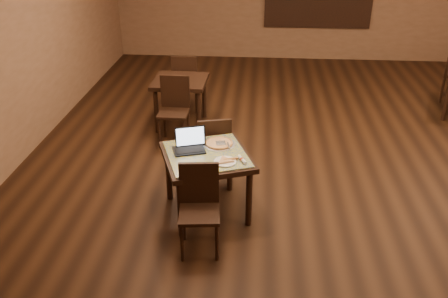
# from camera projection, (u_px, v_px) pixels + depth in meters

# --- Properties ---
(ground) EXTENTS (10.00, 10.00, 0.00)m
(ground) POSITION_uv_depth(u_px,v_px,m) (309.00, 162.00, 6.62)
(ground) COLOR black
(ground) RESTS_ON ground
(wall_left) EXTENTS (0.02, 10.00, 3.00)m
(wall_left) POSITION_uv_depth(u_px,v_px,m) (11.00, 51.00, 6.21)
(wall_left) COLOR brown
(wall_left) RESTS_ON ground
(tiled_table) EXTENTS (1.18, 1.18, 0.76)m
(tiled_table) POSITION_uv_depth(u_px,v_px,m) (207.00, 162.00, 5.28)
(tiled_table) COLOR black
(tiled_table) RESTS_ON ground
(chair_main_near) EXTENTS (0.44, 0.44, 0.93)m
(chair_main_near) POSITION_uv_depth(u_px,v_px,m) (199.00, 203.00, 4.79)
(chair_main_near) COLOR black
(chair_main_near) RESTS_ON ground
(chair_main_far) EXTENTS (0.49, 0.49, 0.94)m
(chair_main_far) POSITION_uv_depth(u_px,v_px,m) (214.00, 147.00, 5.89)
(chair_main_far) COLOR black
(chair_main_far) RESTS_ON ground
(laptop) EXTENTS (0.40, 0.37, 0.24)m
(laptop) POSITION_uv_depth(u_px,v_px,m) (190.00, 144.00, 5.31)
(laptop) COLOR black
(laptop) RESTS_ON tiled_table
(plate) EXTENTS (0.24, 0.24, 0.01)m
(plate) POSITION_uv_depth(u_px,v_px,m) (225.00, 162.00, 5.05)
(plate) COLOR white
(plate) RESTS_ON tiled_table
(pizza_slice) EXTENTS (0.26, 0.26, 0.02)m
(pizza_slice) POSITION_uv_depth(u_px,v_px,m) (225.00, 160.00, 5.04)
(pizza_slice) COLOR beige
(pizza_slice) RESTS_ON plate
(pizza_pan) EXTENTS (0.38, 0.38, 0.01)m
(pizza_pan) POSITION_uv_depth(u_px,v_px,m) (219.00, 144.00, 5.43)
(pizza_pan) COLOR silver
(pizza_pan) RESTS_ON tiled_table
(pizza_whole) EXTENTS (0.31, 0.31, 0.02)m
(pizza_whole) POSITION_uv_depth(u_px,v_px,m) (219.00, 143.00, 5.43)
(pizza_whole) COLOR beige
(pizza_whole) RESTS_ON pizza_pan
(spatula) EXTENTS (0.17, 0.28, 0.01)m
(spatula) POSITION_uv_depth(u_px,v_px,m) (221.00, 143.00, 5.40)
(spatula) COLOR silver
(spatula) RESTS_ON pizza_whole
(napkin_roll) EXTENTS (0.11, 0.17, 0.04)m
(napkin_roll) POSITION_uv_depth(u_px,v_px,m) (242.00, 160.00, 5.07)
(napkin_roll) COLOR white
(napkin_roll) RESTS_ON tiled_table
(other_table_b) EXTENTS (0.84, 0.84, 0.77)m
(other_table_b) POSITION_uv_depth(u_px,v_px,m) (180.00, 87.00, 7.46)
(other_table_b) COLOR black
(other_table_b) RESTS_ON ground
(other_table_b_chair_near) EXTENTS (0.44, 0.44, 1.00)m
(other_table_b_chair_near) POSITION_uv_depth(u_px,v_px,m) (174.00, 106.00, 6.98)
(other_table_b_chair_near) COLOR black
(other_table_b_chair_near) RESTS_ON ground
(other_table_b_chair_far) EXTENTS (0.44, 0.44, 1.00)m
(other_table_b_chair_far) POSITION_uv_depth(u_px,v_px,m) (186.00, 80.00, 8.01)
(other_table_b_chair_far) COLOR black
(other_table_b_chair_far) RESTS_ON ground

